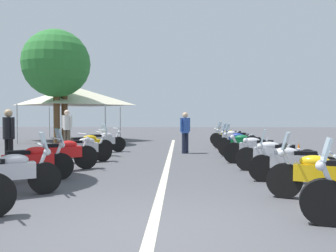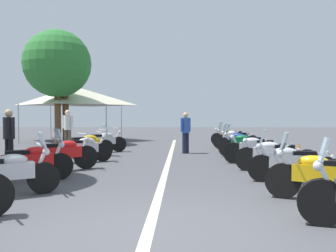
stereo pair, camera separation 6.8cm
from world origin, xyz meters
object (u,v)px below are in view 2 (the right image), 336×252
(motorcycle_left_row_6, at_px, (103,141))
(motorcycle_right_row_6, at_px, (241,142))
(roadside_tree_2, at_px, (65,66))
(motorcycle_left_row_5, at_px, (86,145))
(motorcycle_right_row_2, at_px, (292,163))
(roadside_tree_0, at_px, (57,64))
(bystander_1, at_px, (186,129))
(motorcycle_right_row_5, at_px, (246,145))
(motorcycle_right_row_1, at_px, (323,175))
(traffic_cone_2, at_px, (299,152))
(motorcycle_right_row_7, at_px, (235,139))
(motorcycle_right_row_3, at_px, (275,155))
(motorcycle_right_row_4, at_px, (257,149))
(event_tent, at_px, (75,96))
(bystander_2, at_px, (9,134))
(motorcycle_right_row_8, at_px, (232,137))
(motorcycle_left_row_2, at_px, (29,162))
(motorcycle_left_row_1, at_px, (4,173))
(bystander_0, at_px, (68,126))
(motorcycle_left_row_4, at_px, (82,149))
(motorcycle_left_row_3, at_px, (62,154))

(motorcycle_left_row_6, xyz_separation_m, motorcycle_right_row_6, (-0.10, -5.56, 0.01))
(roadside_tree_2, bearing_deg, motorcycle_left_row_5, -155.53)
(motorcycle_left_row_6, bearing_deg, motorcycle_right_row_2, -76.09)
(motorcycle_left_row_6, xyz_separation_m, roadside_tree_2, (4.14, 2.88, 3.61))
(roadside_tree_0, bearing_deg, bystander_1, -121.06)
(motorcycle_right_row_2, bearing_deg, motorcycle_right_row_5, -73.17)
(motorcycle_right_row_1, xyz_separation_m, traffic_cone_2, (5.59, -1.40, -0.18))
(motorcycle_left_row_6, distance_m, motorcycle_right_row_7, 5.79)
(motorcycle_left_row_6, height_order, motorcycle_right_row_3, motorcycle_right_row_3)
(motorcycle_right_row_4, bearing_deg, traffic_cone_2, -137.97)
(traffic_cone_2, relative_size, event_tent, 0.12)
(motorcycle_right_row_5, height_order, bystander_1, bystander_1)
(motorcycle_right_row_3, relative_size, roadside_tree_0, 0.35)
(bystander_2, height_order, roadside_tree_0, roadside_tree_0)
(motorcycle_right_row_4, bearing_deg, event_tent, -34.72)
(bystander_1, bearing_deg, motorcycle_left_row_5, 67.17)
(traffic_cone_2, bearing_deg, motorcycle_right_row_4, 117.75)
(motorcycle_right_row_5, distance_m, motorcycle_right_row_8, 4.84)
(motorcycle_left_row_2, bearing_deg, motorcycle_right_row_1, -50.83)
(motorcycle_right_row_4, xyz_separation_m, bystander_1, (3.09, 2.17, 0.48))
(motorcycle_left_row_1, distance_m, traffic_cone_2, 8.97)
(motorcycle_left_row_5, bearing_deg, roadside_tree_0, 83.47)
(motorcycle_right_row_3, bearing_deg, motorcycle_right_row_5, -64.82)
(motorcycle_right_row_4, xyz_separation_m, motorcycle_right_row_8, (6.59, -0.12, -0.01))
(motorcycle_right_row_1, distance_m, bystander_1, 8.23)
(bystander_0, bearing_deg, roadside_tree_2, -141.44)
(roadside_tree_2, bearing_deg, bystander_1, -124.90)
(motorcycle_left_row_6, bearing_deg, motorcycle_left_row_2, -119.76)
(motorcycle_right_row_1, height_order, traffic_cone_2, motorcycle_right_row_1)
(bystander_1, bearing_deg, motorcycle_right_row_4, 170.08)
(motorcycle_right_row_3, xyz_separation_m, motorcycle_right_row_4, (1.57, 0.15, 0.00))
(bystander_2, distance_m, roadside_tree_0, 8.77)
(motorcycle_right_row_2, distance_m, roadside_tree_2, 14.01)
(motorcycle_left_row_4, bearing_deg, motorcycle_right_row_1, -69.30)
(motorcycle_right_row_8, bearing_deg, motorcycle_left_row_4, 74.05)
(motorcycle_right_row_2, relative_size, motorcycle_right_row_5, 1.00)
(motorcycle_right_row_2, bearing_deg, motorcycle_right_row_6, -74.23)
(motorcycle_left_row_6, relative_size, roadside_tree_0, 0.31)
(motorcycle_right_row_1, relative_size, motorcycle_right_row_6, 0.99)
(bystander_0, bearing_deg, motorcycle_right_row_8, 124.73)
(roadside_tree_2, bearing_deg, motorcycle_right_row_4, -131.52)
(motorcycle_left_row_3, distance_m, bystander_1, 5.75)
(motorcycle_left_row_1, height_order, motorcycle_right_row_5, motorcycle_right_row_5)
(motorcycle_left_row_2, height_order, traffic_cone_2, motorcycle_left_row_2)
(motorcycle_left_row_1, height_order, event_tent, event_tent)
(roadside_tree_0, bearing_deg, motorcycle_left_row_4, -155.15)
(motorcycle_right_row_6, bearing_deg, motorcycle_right_row_4, 114.59)
(motorcycle_left_row_3, distance_m, motorcycle_left_row_5, 3.15)
(roadside_tree_0, height_order, roadside_tree_2, roadside_tree_0)
(motorcycle_right_row_2, height_order, roadside_tree_2, roadside_tree_2)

